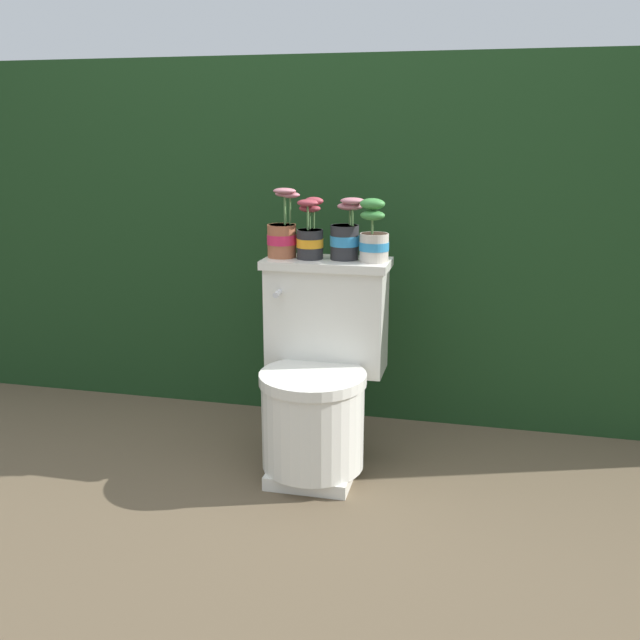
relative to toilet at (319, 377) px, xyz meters
The scene contains 7 objects.
ground_plane 0.35m from the toilet, 148.51° to the right, with size 12.00×12.00×0.00m, color brown.
hedge_backdrop 0.94m from the toilet, 95.01° to the left, with size 3.85×0.72×1.46m.
toilet is the anchor object (origin of this frame).
potted_plant_left 0.53m from the toilet, 140.63° to the left, with size 0.12×0.11×0.25m.
potted_plant_midleft 0.50m from the toilet, 115.57° to the left, with size 0.10×0.11×0.21m.
potted_plant_middle 0.51m from the toilet, 66.14° to the left, with size 0.12×0.10×0.22m.
potted_plant_midright 0.52m from the toilet, 34.85° to the left, with size 0.10×0.10×0.22m.
Camera 1 is at (0.62, -2.26, 1.19)m, focal length 40.00 mm.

